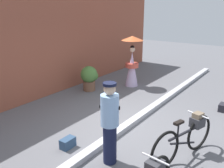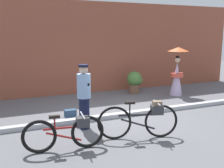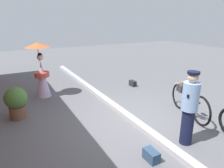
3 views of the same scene
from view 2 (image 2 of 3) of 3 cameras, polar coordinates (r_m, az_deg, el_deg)
ground_plane at (r=7.65m, az=2.57°, el=-7.07°), size 30.00×30.00×0.00m
building_wall at (r=10.65m, az=-5.74°, el=7.84°), size 14.00×0.40×3.61m
sidewalk_curb at (r=7.63m, az=2.57°, el=-6.64°), size 14.00×0.20×0.12m
bicycle_near_officer at (r=5.49m, az=-9.86°, el=-10.26°), size 1.66×0.48×0.76m
bicycle_far_side at (r=6.02m, az=6.44°, el=-7.58°), size 1.79×0.64×0.87m
person_officer at (r=6.52m, az=-6.11°, el=-2.43°), size 0.34×0.36×1.62m
person_with_parasol at (r=10.43m, az=13.95°, el=2.71°), size 0.80×0.80×1.86m
potted_plant_by_door at (r=10.56m, az=4.96°, el=0.66°), size 0.61×0.59×0.88m
backpack_spare at (r=7.64m, az=-9.05°, el=-6.30°), size 0.33×0.19×0.22m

